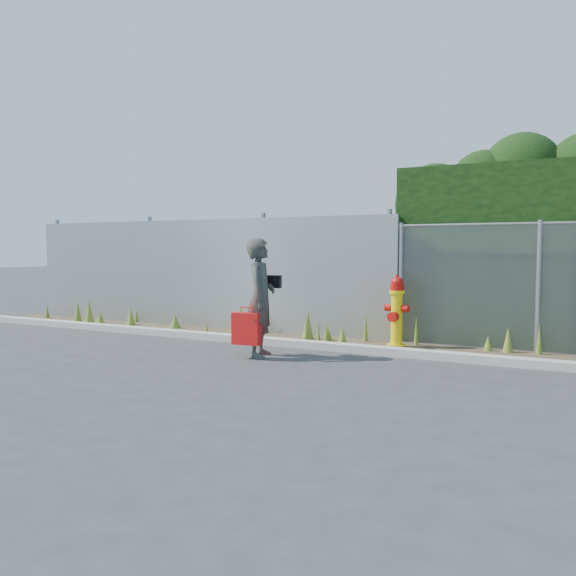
{
  "coord_description": "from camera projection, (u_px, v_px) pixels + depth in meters",
  "views": [
    {
      "loc": [
        3.61,
        -6.4,
        1.61
      ],
      "look_at": [
        -0.3,
        1.4,
        1.0
      ],
      "focal_mm": 35.0,
      "sensor_mm": 36.0,
      "label": 1
    }
  ],
  "objects": [
    {
      "name": "corrugated_fence",
      "position": [
        195.0,
        274.0,
        11.48
      ],
      "size": [
        8.5,
        0.21,
        2.3
      ],
      "color": "#A6A9AD",
      "rests_on": "ground"
    },
    {
      "name": "red_tote_bag",
      "position": [
        247.0,
        329.0,
        8.18
      ],
      "size": [
        0.42,
        0.16,
        0.56
      ],
      "rotation": [
        0.0,
        0.0,
        0.09
      ],
      "color": "red"
    },
    {
      "name": "fire_hydrant",
      "position": [
        397.0,
        313.0,
        9.08
      ],
      "size": [
        0.4,
        0.36,
        1.19
      ],
      "rotation": [
        0.0,
        0.0,
        -0.11
      ],
      "color": "yellow",
      "rests_on": "ground"
    },
    {
      "name": "ground",
      "position": [
        261.0,
        370.0,
        7.43
      ],
      "size": [
        80.0,
        80.0,
        0.0
      ],
      "primitive_type": "plane",
      "color": "#343437",
      "rests_on": "ground"
    },
    {
      "name": "curb",
      "position": [
        316.0,
        345.0,
        9.03
      ],
      "size": [
        16.0,
        0.22,
        0.12
      ],
      "primitive_type": "cube",
      "color": "#ADA79C",
      "rests_on": "ground"
    },
    {
      "name": "woman",
      "position": [
        261.0,
        298.0,
        8.32
      ],
      "size": [
        0.58,
        0.73,
        1.77
      ],
      "primitive_type": "imported",
      "rotation": [
        0.0,
        0.0,
        1.84
      ],
      "color": "#0E5D4F",
      "rests_on": "ground"
    },
    {
      "name": "weed_strip",
      "position": [
        323.0,
        335.0,
        9.65
      ],
      "size": [
        16.0,
        1.28,
        0.55
      ],
      "color": "#453827",
      "rests_on": "ground"
    },
    {
      "name": "black_shoulder_bag",
      "position": [
        273.0,
        282.0,
        8.47
      ],
      "size": [
        0.26,
        0.11,
        0.19
      ],
      "rotation": [
        0.0,
        0.0,
        0.15
      ],
      "color": "black"
    }
  ]
}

